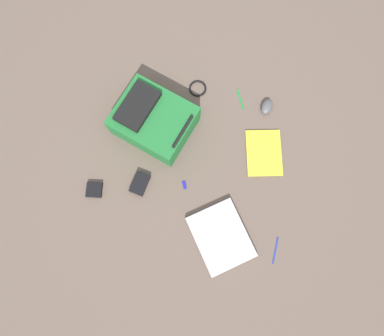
# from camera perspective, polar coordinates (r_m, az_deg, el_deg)

# --- Properties ---
(ground_plane) EXTENTS (3.59, 3.59, 0.00)m
(ground_plane) POSITION_cam_1_polar(r_m,az_deg,el_deg) (1.85, -0.45, 1.08)
(ground_plane) COLOR brown
(backpack) EXTENTS (0.51, 0.47, 0.20)m
(backpack) POSITION_cam_1_polar(r_m,az_deg,el_deg) (1.84, -6.71, 8.27)
(backpack) COLOR #1E662D
(backpack) RESTS_ON ground_plane
(laptop) EXTENTS (0.40, 0.43, 0.03)m
(laptop) POSITION_cam_1_polar(r_m,az_deg,el_deg) (1.79, 5.07, -11.81)
(laptop) COLOR #929296
(laptop) RESTS_ON ground_plane
(book_red) EXTENTS (0.22, 0.29, 0.01)m
(book_red) POSITION_cam_1_polar(r_m,az_deg,el_deg) (1.90, 12.37, 2.56)
(book_red) COLOR silver
(book_red) RESTS_ON ground_plane
(computer_mouse) EXTENTS (0.09, 0.11, 0.04)m
(computer_mouse) POSITION_cam_1_polar(r_m,az_deg,el_deg) (1.97, 12.86, 10.37)
(computer_mouse) COLOR #4C4C51
(computer_mouse) RESTS_ON ground_plane
(cable_coil) EXTENTS (0.10, 0.10, 0.01)m
(cable_coil) POSITION_cam_1_polar(r_m,az_deg,el_deg) (1.99, 1.01, 13.64)
(cable_coil) COLOR black
(cable_coil) RESTS_ON ground_plane
(power_brick) EXTENTS (0.11, 0.14, 0.03)m
(power_brick) POSITION_cam_1_polar(r_m,az_deg,el_deg) (1.83, -9.05, -2.68)
(power_brick) COLOR black
(power_brick) RESTS_ON ground_plane
(pen_black) EXTENTS (0.03, 0.14, 0.01)m
(pen_black) POSITION_cam_1_polar(r_m,az_deg,el_deg) (1.85, 14.32, -13.69)
(pen_black) COLOR #1933B2
(pen_black) RESTS_ON ground_plane
(pen_blue) EXTENTS (0.05, 0.13, 0.01)m
(pen_blue) POSITION_cam_1_polar(r_m,az_deg,el_deg) (1.98, 8.40, 11.82)
(pen_blue) COLOR #198C33
(pen_blue) RESTS_ON ground_plane
(earbud_pouch) EXTENTS (0.09, 0.09, 0.02)m
(earbud_pouch) POSITION_cam_1_polar(r_m,az_deg,el_deg) (1.88, -16.61, -3.63)
(earbud_pouch) COLOR black
(earbud_pouch) RESTS_ON ground_plane
(usb_stick) EXTENTS (0.03, 0.05, 0.01)m
(usb_stick) POSITION_cam_1_polar(r_m,az_deg,el_deg) (1.82, -1.33, -2.94)
(usb_stick) COLOR #191999
(usb_stick) RESTS_ON ground_plane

